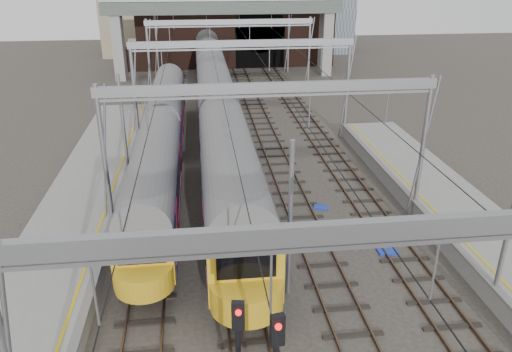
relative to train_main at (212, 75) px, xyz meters
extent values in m
plane|color=#38332D|center=(2.00, -34.81, -2.62)|extent=(160.00, 160.00, 0.00)
cube|color=gray|center=(-8.20, -32.31, -2.07)|extent=(4.20, 55.00, 1.10)
cube|color=slate|center=(-6.15, -32.31, -1.57)|extent=(0.35, 55.00, 0.12)
cube|color=gold|center=(-6.65, -32.31, -1.50)|extent=(0.12, 55.00, 0.01)
cube|color=#4C3828|center=(-4.72, -19.81, -2.53)|extent=(0.08, 80.00, 0.16)
cube|color=#4C3828|center=(-3.28, -19.81, -2.53)|extent=(0.08, 80.00, 0.16)
cube|color=black|center=(-4.00, -19.81, -2.60)|extent=(2.40, 80.00, 0.14)
cube|color=#4C3828|center=(-0.72, -19.81, -2.53)|extent=(0.08, 80.00, 0.16)
cube|color=#4C3828|center=(0.72, -19.81, -2.53)|extent=(0.08, 80.00, 0.16)
cube|color=black|center=(0.00, -19.81, -2.60)|extent=(2.40, 80.00, 0.14)
cube|color=#4C3828|center=(3.28, -19.81, -2.53)|extent=(0.08, 80.00, 0.16)
cube|color=#4C3828|center=(4.72, -19.81, -2.53)|extent=(0.08, 80.00, 0.16)
cube|color=black|center=(4.00, -19.81, -2.60)|extent=(2.40, 80.00, 0.14)
cube|color=#4C3828|center=(7.28, -19.81, -2.53)|extent=(0.08, 80.00, 0.16)
cube|color=#4C3828|center=(8.72, -19.81, -2.53)|extent=(0.08, 80.00, 0.16)
cube|color=black|center=(8.00, -19.81, -2.60)|extent=(2.40, 80.00, 0.14)
cube|color=gray|center=(2.00, -40.81, 4.98)|extent=(16.80, 0.28, 0.50)
cylinder|color=gray|center=(-6.20, -26.81, 1.38)|extent=(0.24, 0.24, 8.00)
cylinder|color=gray|center=(10.20, -26.81, 1.38)|extent=(0.24, 0.24, 8.00)
cube|color=gray|center=(2.00, -26.81, 4.98)|extent=(16.80, 0.28, 0.50)
cylinder|color=gray|center=(-6.20, -12.81, 1.38)|extent=(0.24, 0.24, 8.00)
cylinder|color=gray|center=(10.20, -12.81, 1.38)|extent=(0.24, 0.24, 8.00)
cube|color=gray|center=(2.00, -12.81, 4.98)|extent=(16.80, 0.28, 0.50)
cylinder|color=gray|center=(-6.20, 1.19, 1.38)|extent=(0.24, 0.24, 8.00)
cylinder|color=gray|center=(10.20, 1.19, 1.38)|extent=(0.24, 0.24, 8.00)
cube|color=gray|center=(2.00, 1.19, 4.98)|extent=(16.80, 0.28, 0.50)
cylinder|color=gray|center=(-6.20, 13.19, 1.38)|extent=(0.24, 0.24, 8.00)
cylinder|color=gray|center=(10.20, 13.19, 1.38)|extent=(0.24, 0.24, 8.00)
cube|color=gray|center=(2.00, 13.19, 4.98)|extent=(16.80, 0.28, 0.50)
cube|color=black|center=(-4.00, -19.81, 2.88)|extent=(0.03, 80.00, 0.03)
cube|color=black|center=(0.00, -19.81, 2.88)|extent=(0.03, 80.00, 0.03)
cube|color=black|center=(4.00, -19.81, 2.88)|extent=(0.03, 80.00, 0.03)
cube|color=black|center=(8.00, -19.81, 2.88)|extent=(0.03, 80.00, 0.03)
cube|color=#311C16|center=(4.00, 17.19, 1.88)|extent=(26.00, 2.00, 9.00)
cube|color=black|center=(7.00, 16.17, -0.02)|extent=(6.50, 0.10, 5.20)
cylinder|color=black|center=(7.00, 16.17, 2.58)|extent=(6.50, 0.10, 6.50)
cube|color=#311C16|center=(-8.00, 16.19, -1.12)|extent=(6.00, 1.50, 3.00)
cube|color=gray|center=(-10.50, 11.19, 1.48)|extent=(1.20, 2.50, 8.20)
cube|color=gray|center=(14.50, 11.19, 1.48)|extent=(1.20, 2.50, 8.20)
cube|color=#58635B|center=(2.00, 11.19, 5.58)|extent=(28.00, 3.00, 1.40)
cube|color=black|center=(0.00, 0.08, -2.27)|extent=(2.34, 69.22, 0.70)
cube|color=#131645|center=(0.00, 0.08, -0.29)|extent=(2.98, 69.22, 2.66)
cylinder|color=slate|center=(0.00, 0.08, 1.04)|extent=(2.92, 68.72, 2.92)
cube|color=black|center=(0.00, 0.08, 0.14)|extent=(3.00, 68.02, 0.80)
cube|color=#DC448C|center=(0.00, 0.08, -1.03)|extent=(3.00, 68.22, 0.13)
cube|color=gold|center=(0.00, -34.68, -0.39)|extent=(2.92, 0.60, 2.46)
cube|color=black|center=(0.00, -34.85, 0.24)|extent=(2.23, 0.08, 1.06)
cube|color=black|center=(-4.00, -18.03, -2.27)|extent=(2.00, 29.54, 0.70)
cube|color=#131645|center=(-4.00, -18.03, -0.48)|extent=(2.55, 29.54, 2.28)
cylinder|color=slate|center=(-4.00, -18.03, 0.66)|extent=(2.50, 29.04, 2.50)
cube|color=black|center=(-4.00, -18.03, -0.12)|extent=(2.57, 28.34, 0.68)
cube|color=#DC448C|center=(-4.00, -18.03, -1.12)|extent=(2.57, 28.54, 0.11)
cube|color=gold|center=(-4.00, -32.95, -0.58)|extent=(2.50, 0.60, 2.08)
cube|color=black|center=(-4.00, -33.12, -0.02)|extent=(1.91, 0.08, 0.91)
cube|color=black|center=(-0.70, -39.64, 1.89)|extent=(0.37, 0.23, 0.90)
sphere|color=red|center=(-0.70, -39.76, 2.09)|extent=(0.18, 0.18, 0.18)
cube|color=black|center=(0.23, -40.53, 2.07)|extent=(0.39, 0.24, 0.94)
sphere|color=red|center=(0.23, -40.65, 2.28)|extent=(0.19, 0.19, 0.19)
cube|color=#1836B8|center=(5.32, -25.11, -2.57)|extent=(0.93, 0.77, 0.09)
cube|color=#1836B8|center=(7.44, -30.20, -2.56)|extent=(0.97, 0.69, 0.11)
camera|label=1|loc=(-1.49, -50.37, 10.64)|focal=35.00mm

